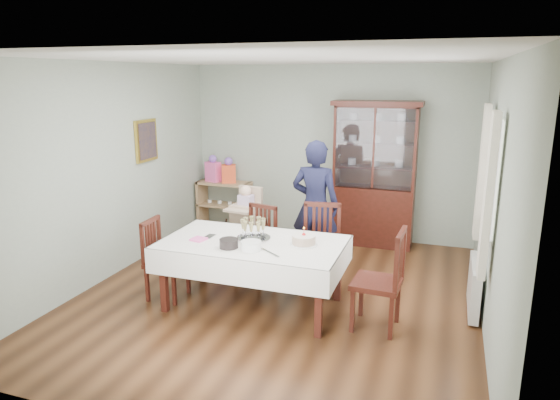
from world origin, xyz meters
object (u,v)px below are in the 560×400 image
at_px(china_cabinet, 374,172).
at_px(champagne_tray, 253,233).
at_px(birthday_cake, 304,240).
at_px(dining_table, 253,273).
at_px(chair_far_left, 256,259).
at_px(gift_bag_pink, 213,170).
at_px(chair_end_left, 166,275).
at_px(gift_bag_orange, 229,171).
at_px(sideboard, 225,205).
at_px(chair_end_right, 378,299).
at_px(high_chair, 246,232).
at_px(woman, 315,206).
at_px(chair_far_right, 320,266).

xyz_separation_m(china_cabinet, champagne_tray, (-0.95, -2.51, -0.29)).
bearing_deg(birthday_cake, dining_table, -172.94).
xyz_separation_m(chair_far_left, gift_bag_pink, (-1.52, 1.93, 0.71)).
xyz_separation_m(chair_end_left, gift_bag_orange, (-0.43, 2.72, 0.71)).
bearing_deg(birthday_cake, chair_far_left, 143.28).
height_order(dining_table, birthday_cake, birthday_cake).
height_order(sideboard, chair_end_right, chair_end_right).
bearing_deg(chair_end_right, gift_bag_orange, -129.38).
bearing_deg(chair_end_left, china_cabinet, -38.28).
bearing_deg(china_cabinet, birthday_cake, -98.24).
bearing_deg(champagne_tray, chair_end_left, -168.85).
bearing_deg(china_cabinet, high_chair, -139.91).
bearing_deg(gift_bag_pink, chair_far_left, -51.73).
bearing_deg(gift_bag_pink, china_cabinet, -0.03).
xyz_separation_m(chair_end_left, high_chair, (0.42, 1.41, 0.14)).
bearing_deg(gift_bag_pink, woman, -31.35).
bearing_deg(chair_end_right, dining_table, -89.02).
xyz_separation_m(chair_end_right, birthday_cake, (-0.83, 0.13, 0.50)).
distance_m(champagne_tray, gift_bag_pink, 3.06).
distance_m(high_chair, birthday_cake, 1.74).
relative_size(chair_end_left, high_chair, 0.87).
relative_size(china_cabinet, chair_end_right, 2.06).
bearing_deg(high_chair, chair_end_right, -25.51).
distance_m(china_cabinet, birthday_cake, 2.57).
distance_m(dining_table, gift_bag_pink, 3.19).
bearing_deg(champagne_tray, china_cabinet, 69.29).
bearing_deg(champagne_tray, woman, 72.75).
xyz_separation_m(woman, champagne_tray, (-0.38, -1.23, -0.03)).
distance_m(chair_far_left, gift_bag_orange, 2.40).
bearing_deg(china_cabinet, chair_far_right, -99.59).
height_order(sideboard, chair_far_right, chair_far_right).
distance_m(chair_end_right, champagne_tray, 1.52).
bearing_deg(birthday_cake, chair_end_left, -173.23).
height_order(chair_far_left, champagne_tray, champagne_tray).
bearing_deg(dining_table, woman, 74.67).
height_order(sideboard, champagne_tray, champagne_tray).
bearing_deg(chair_far_left, champagne_tray, -57.72).
xyz_separation_m(chair_far_left, chair_end_right, (1.63, -0.72, 0.03)).
xyz_separation_m(high_chair, gift_bag_pink, (-1.14, 1.30, 0.58)).
height_order(high_chair, champagne_tray, high_chair).
height_order(china_cabinet, chair_far_right, china_cabinet).
distance_m(sideboard, chair_end_right, 4.00).
bearing_deg(chair_far_right, sideboard, 128.67).
xyz_separation_m(dining_table, sideboard, (-1.57, 2.61, 0.02)).
bearing_deg(chair_end_left, birthday_cake, -85.52).
height_order(sideboard, chair_end_left, chair_end_left).
bearing_deg(chair_far_right, chair_end_left, -163.98).
relative_size(china_cabinet, sideboard, 2.42).
height_order(china_cabinet, chair_far_left, china_cabinet).
distance_m(chair_far_left, birthday_cake, 1.13).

